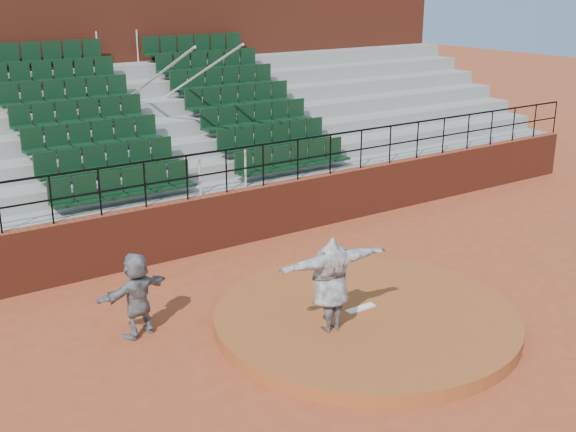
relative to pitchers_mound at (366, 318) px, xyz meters
name	(u,v)px	position (x,y,z in m)	size (l,w,h in m)	color
ground	(365,324)	(0.00, 0.00, -0.12)	(90.00, 90.00, 0.00)	#9D4223
pitchers_mound	(366,318)	(0.00, 0.00, 0.00)	(5.50, 5.50, 0.25)	#9A4B22
pitching_rubber	(361,308)	(0.00, 0.15, 0.14)	(0.60, 0.15, 0.03)	white
boundary_wall	(228,219)	(0.00, 5.00, 0.53)	(24.00, 0.30, 1.30)	maroon
wall_railing	(226,162)	(0.00, 5.00, 1.90)	(24.04, 0.05, 1.03)	black
seating_deck	(160,156)	(0.00, 8.65, 1.32)	(24.00, 5.97, 4.63)	gray
press_box_facade	(100,63)	(0.00, 12.60, 3.43)	(24.00, 3.00, 7.10)	maroon
pitcher	(331,284)	(-0.95, -0.16, 0.96)	(2.06, 0.56, 1.68)	black
fielder	(137,295)	(-3.55, 1.96, 0.64)	(1.42, 0.45, 1.54)	black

